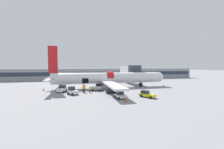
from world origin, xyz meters
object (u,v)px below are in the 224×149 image
at_px(baggage_tug_mid, 147,94).
at_px(ground_crew_loader_a, 90,89).
at_px(ground_crew_driver, 113,87).
at_px(baggage_tug_lead, 72,91).
at_px(airplane, 108,78).
at_px(ground_crew_loader_b, 83,88).
at_px(ground_crew_helper, 84,89).
at_px(baggage_tug_rear, 120,95).
at_px(baggage_cart_loading, 97,89).
at_px(baggage_tug_spare, 62,89).
at_px(ground_crew_supervisor, 85,87).

xyz_separation_m(baggage_tug_mid, ground_crew_loader_a, (-10.94, 7.98, 0.21)).
bearing_deg(ground_crew_driver, baggage_tug_lead, -164.90).
relative_size(airplane, ground_crew_loader_b, 19.87).
relative_size(airplane, ground_crew_helper, 19.42).
bearing_deg(baggage_tug_mid, baggage_tug_rear, 176.30).
bearing_deg(baggage_tug_mid, baggage_cart_loading, 132.31).
xyz_separation_m(baggage_tug_spare, ground_crew_helper, (5.14, -1.97, 0.23)).
distance_m(baggage_tug_mid, ground_crew_helper, 14.83).
distance_m(ground_crew_supervisor, ground_crew_helper, 3.12).
bearing_deg(baggage_cart_loading, ground_crew_driver, -10.12).
xyz_separation_m(baggage_tug_mid, ground_crew_supervisor, (-11.99, 11.28, 0.27)).
bearing_deg(baggage_tug_spare, ground_crew_helper, -20.96).
relative_size(baggage_cart_loading, ground_crew_helper, 2.12).
bearing_deg(baggage_tug_spare, baggage_tug_mid, -30.12).
xyz_separation_m(baggage_tug_rear, ground_crew_loader_b, (-6.94, 9.37, 0.38)).
bearing_deg(baggage_tug_lead, baggage_tug_rear, -32.81).
bearing_deg(baggage_tug_lead, ground_crew_helper, 35.61).
bearing_deg(ground_crew_driver, airplane, 93.42).
bearing_deg(baggage_tug_mid, baggage_tug_spare, 149.88).
xyz_separation_m(baggage_tug_lead, ground_crew_loader_a, (3.92, 1.58, 0.08)).
bearing_deg(baggage_tug_spare, ground_crew_driver, -4.70).
xyz_separation_m(baggage_tug_mid, ground_crew_driver, (-4.81, 9.11, 0.33)).
bearing_deg(ground_crew_loader_a, ground_crew_helper, 171.99).
xyz_separation_m(ground_crew_loader_a, ground_crew_loader_b, (-1.48, 1.74, 0.14)).
height_order(ground_crew_driver, ground_crew_supervisor, ground_crew_driver).
xyz_separation_m(baggage_tug_rear, baggage_tug_spare, (-12.03, 9.80, 0.17)).
bearing_deg(baggage_cart_loading, ground_crew_supervisor, 154.76).
distance_m(baggage_tug_lead, ground_crew_loader_a, 4.23).
bearing_deg(ground_crew_loader_b, ground_crew_loader_a, -49.57).
relative_size(ground_crew_loader_b, ground_crew_driver, 1.02).
bearing_deg(baggage_tug_mid, airplane, 109.49).
distance_m(baggage_tug_rear, baggage_tug_spare, 15.52).
relative_size(baggage_tug_lead, ground_crew_loader_a, 1.74).
bearing_deg(baggage_cart_loading, ground_crew_loader_b, -177.89).
bearing_deg(ground_crew_loader_b, ground_crew_supervisor, 74.75).
bearing_deg(airplane, baggage_tug_mid, -70.51).
xyz_separation_m(baggage_tug_lead, ground_crew_loader_b, (2.44, 3.32, 0.22)).
xyz_separation_m(baggage_tug_mid, baggage_tug_rear, (-5.48, 0.35, -0.03)).
bearing_deg(baggage_tug_mid, baggage_tug_lead, 156.69).
distance_m(baggage_tug_rear, baggage_cart_loading, 10.12).
relative_size(baggage_tug_spare, ground_crew_helper, 1.69).
distance_m(baggage_cart_loading, ground_crew_driver, 4.24).
relative_size(baggage_tug_lead, baggage_tug_spare, 0.86).
height_order(baggage_tug_lead, ground_crew_loader_b, ground_crew_loader_b).
bearing_deg(baggage_cart_loading, baggage_tug_lead, -149.63).
xyz_separation_m(baggage_tug_lead, baggage_tug_rear, (9.38, -6.05, -0.16)).
bearing_deg(baggage_tug_lead, ground_crew_loader_b, 53.74).
distance_m(ground_crew_loader_a, ground_crew_helper, 1.45).
relative_size(baggage_tug_spare, ground_crew_supervisor, 1.88).
height_order(baggage_tug_lead, baggage_cart_loading, baggage_tug_lead).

